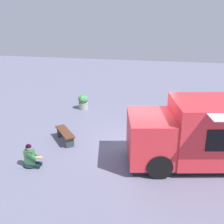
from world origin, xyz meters
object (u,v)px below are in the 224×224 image
(planter_flowering_far, at_px, (83,102))
(plaza_bench, at_px, (65,134))
(food_truck, at_px, (205,134))
(person_customer, at_px, (31,158))
(planter_flowering_near, at_px, (178,106))

(planter_flowering_far, height_order, plaza_bench, planter_flowering_far)
(food_truck, bearing_deg, plaza_bench, 173.72)
(person_customer, distance_m, planter_flowering_near, 8.43)
(person_customer, height_order, planter_flowering_near, person_customer)
(planter_flowering_far, bearing_deg, food_truck, -38.26)
(planter_flowering_near, distance_m, planter_flowering_far, 5.22)
(planter_flowering_far, bearing_deg, planter_flowering_near, 5.08)
(person_customer, xyz_separation_m, planter_flowering_far, (0.09, 6.10, 0.09))
(planter_flowering_near, xyz_separation_m, plaza_bench, (-4.78, -4.51, 0.00))
(planter_flowering_near, relative_size, planter_flowering_far, 0.88)
(person_customer, bearing_deg, plaza_bench, 76.00)
(planter_flowering_near, relative_size, plaza_bench, 0.53)
(food_truck, xyz_separation_m, planter_flowering_far, (-5.89, 4.65, -0.70))
(planter_flowering_far, xyz_separation_m, plaza_bench, (0.43, -4.05, -0.07))
(person_customer, xyz_separation_m, planter_flowering_near, (5.29, 6.56, 0.02))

